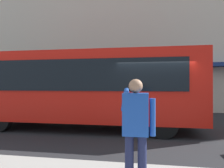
% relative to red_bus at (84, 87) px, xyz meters
% --- Properties ---
extents(ground_plane, '(60.00, 60.00, 0.00)m').
position_rel_red_bus_xyz_m(ground_plane, '(-2.77, 0.36, -1.68)').
color(ground_plane, '#232326').
extents(building_facade_far, '(28.00, 1.55, 12.00)m').
position_rel_red_bus_xyz_m(building_facade_far, '(-2.79, -6.44, 4.30)').
color(building_facade_far, beige).
rests_on(building_facade_far, ground_plane).
extents(red_bus, '(9.05, 2.54, 3.08)m').
position_rel_red_bus_xyz_m(red_bus, '(0.00, 0.00, 0.00)').
color(red_bus, red).
rests_on(red_bus, ground_plane).
extents(pedestrian_photographer, '(0.53, 0.52, 1.70)m').
position_rel_red_bus_xyz_m(pedestrian_photographer, '(-2.37, 4.89, -0.54)').
color(pedestrian_photographer, '#1E2347').
rests_on(pedestrian_photographer, sidewalk_curb).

